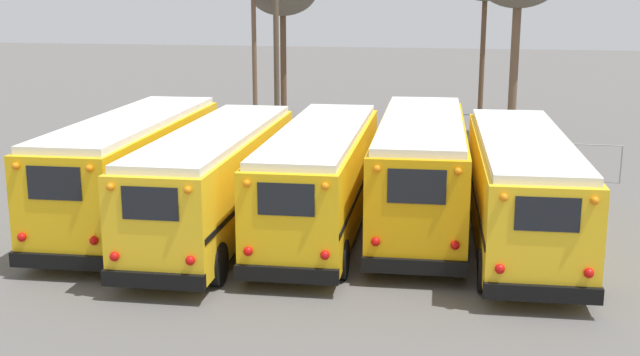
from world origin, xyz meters
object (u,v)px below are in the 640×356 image
Objects in this scene: school_bus_1 at (217,178)px; school_bus_3 at (421,169)px; school_bus_2 at (321,176)px; utility_pole at (276,40)px; school_bus_4 at (521,186)px; school_bus_0 at (133,167)px.

school_bus_1 is 5.93m from school_bus_3.
school_bus_1 is 1.01× the size of school_bus_2.
school_bus_3 is at bearing -59.94° from utility_pole.
school_bus_2 is 5.64m from school_bus_4.
school_bus_0 is at bearing -179.04° from school_bus_4.
school_bus_3 is 1.15× the size of utility_pole.
school_bus_4 is (11.27, 0.19, -0.09)m from school_bus_0.
school_bus_2 is 15.23m from utility_pole.
utility_pole reaches higher than school_bus_1.
school_bus_1 is (2.82, -0.63, -0.07)m from school_bus_0.
school_bus_2 is at bearing 3.29° from school_bus_0.
school_bus_4 is at bearing 5.55° from school_bus_1.
school_bus_2 is at bearing 18.76° from school_bus_1.
school_bus_0 is 5.64m from school_bus_2.
school_bus_2 is 1.03× the size of school_bus_3.
school_bus_3 is 0.97× the size of school_bus_4.
school_bus_0 is 0.96× the size of school_bus_4.
school_bus_1 reaches higher than school_bus_2.
school_bus_2 is 1.00× the size of school_bus_4.
school_bus_0 is at bearing -171.79° from school_bus_3.
school_bus_0 is at bearing -93.14° from utility_pole.
school_bus_1 is 15.51m from utility_pole.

